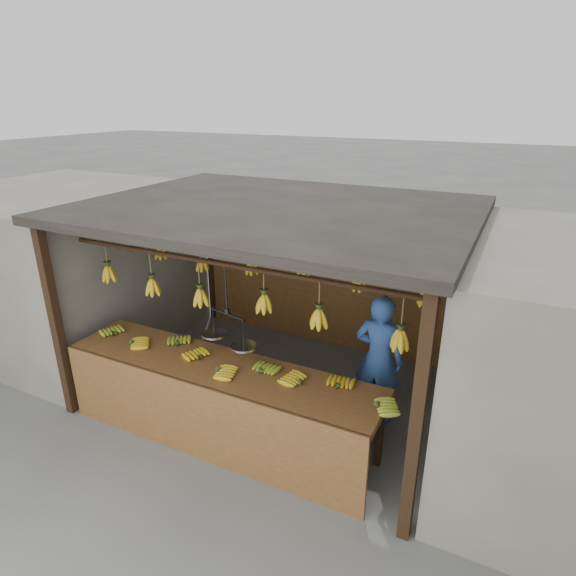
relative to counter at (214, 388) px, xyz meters
The scene contains 8 objects.
ground 1.42m from the counter, 85.04° to the left, with size 80.00×80.00×0.00m, color #5B5B57.
stall 2.00m from the counter, 86.09° to the left, with size 4.30×3.30×2.40m.
neighbor_left 3.73m from the counter, 160.66° to the left, with size 3.00×3.00×2.30m, color slate.
counter is the anchor object (origin of this frame).
hanging_bananas 1.52m from the counter, 85.12° to the left, with size 3.59×2.21×0.39m.
balance_scale 0.56m from the counter, 74.36° to the left, with size 0.68×0.35×0.84m.
vendor 1.86m from the counter, 41.47° to the left, with size 0.56×0.37×1.54m, color #3359A5.
bag_bundles 3.30m from the counter, 51.54° to the left, with size 0.08×0.26×1.30m.
Camera 1 is at (2.47, -4.69, 3.51)m, focal length 30.00 mm.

